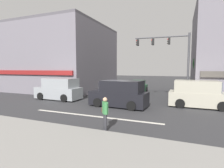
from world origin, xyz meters
TOP-DOWN VIEW (x-y plane):
  - ground_plane at (0.00, 0.00)m, footprint 120.00×120.00m
  - lane_marking_stripe at (0.00, -3.50)m, footprint 9.00×0.24m
  - sidewalk_curb at (0.00, -8.50)m, footprint 40.00×5.00m
  - building_left_block at (-11.89, 8.11)m, footprint 13.96×12.20m
  - street_tree at (7.68, 5.83)m, footprint 2.99×2.99m
  - utility_pole_near_left at (-8.68, 3.84)m, footprint 1.40×0.22m
  - traffic_light_mast at (4.44, 3.72)m, footprint 4.88×0.50m
  - van_parked_curbside at (0.66, -0.17)m, footprint 4.71×2.27m
  - sedan_crossing_center at (0.08, 8.33)m, footprint 1.92×4.12m
  - van_waiting_far at (6.53, 1.99)m, footprint 4.62×2.07m
  - van_crossing_leftbound at (-5.99, 0.66)m, footprint 4.64×2.12m
  - pedestrian_foreground_with_bag at (1.83, -5.59)m, footprint 0.51×0.65m

SIDE VIEW (x-z plane):
  - ground_plane at x=0.00m, z-range 0.00..0.00m
  - lane_marking_stripe at x=0.00m, z-range 0.00..0.01m
  - sidewalk_curb at x=0.00m, z-range 0.00..0.16m
  - sedan_crossing_center at x=0.08m, z-range -0.08..1.50m
  - pedestrian_foreground_with_bag at x=1.83m, z-range 0.12..1.79m
  - van_parked_curbside at x=0.66m, z-range -0.05..2.06m
  - van_waiting_far at x=6.53m, z-range -0.05..2.06m
  - van_crossing_leftbound at x=-5.99m, z-range -0.05..2.06m
  - street_tree at x=7.68m, z-range 1.01..6.07m
  - utility_pole_near_left at x=-8.68m, z-range 0.15..7.80m
  - traffic_light_mast at x=4.44m, z-range 1.20..7.40m
  - building_left_block at x=-11.89m, z-range 0.00..9.06m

